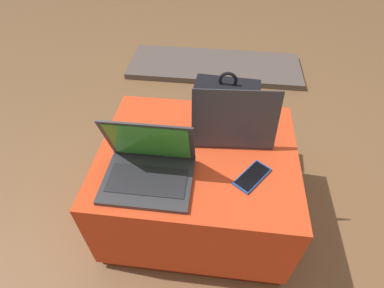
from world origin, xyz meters
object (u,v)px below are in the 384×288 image
cell_phone (252,176)px  backpack (224,122)px  laptop_near (148,167)px  laptop_far (232,124)px

cell_phone → backpack: (-0.11, 0.55, -0.22)m
laptop_near → cell_phone: (0.38, 0.04, -0.05)m
laptop_near → backpack: 0.70m
backpack → cell_phone: bearing=105.3°
backpack → laptop_far: bearing=98.7°
cell_phone → backpack: backpack is taller
laptop_near → laptop_far: laptop_far is taller
cell_phone → backpack: bearing=-42.1°
laptop_near → backpack: (0.27, 0.59, -0.27)m
laptop_near → laptop_far: 0.40m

